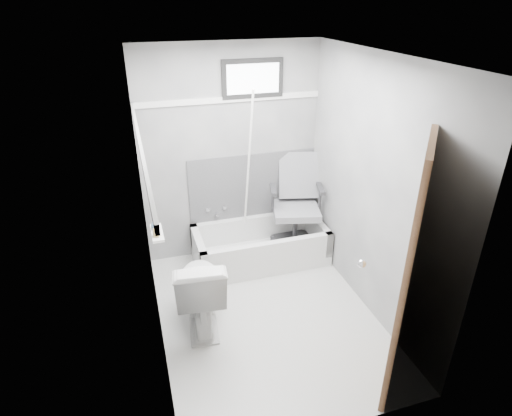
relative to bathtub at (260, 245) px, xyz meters
name	(u,v)px	position (x,y,z in m)	size (l,w,h in m)	color
floor	(266,315)	(-0.23, -0.93, -0.21)	(2.60, 2.60, 0.00)	silver
ceiling	(270,56)	(-0.23, -0.93, 2.19)	(2.60, 2.60, 0.00)	silver
wall_back	(231,155)	(-0.23, 0.37, 0.99)	(2.00, 0.02, 2.40)	slate
wall_front	(338,297)	(-0.23, -2.23, 0.99)	(2.00, 0.02, 2.40)	slate
wall_left	(148,221)	(-1.23, -0.93, 0.99)	(0.02, 2.60, 2.40)	slate
wall_right	(372,190)	(0.77, -0.93, 0.99)	(0.02, 2.60, 2.40)	slate
bathtub	(260,245)	(0.00, 0.00, 0.00)	(1.50, 0.70, 0.42)	silver
office_chair	(296,204)	(0.44, 0.04, 0.44)	(0.61, 0.61, 1.06)	slate
toilet	(200,289)	(-0.85, -0.85, 0.18)	(0.45, 0.80, 0.79)	white
door	(465,292)	(0.75, -2.21, 0.79)	(0.78, 0.78, 2.00)	#542D1F
window	(253,78)	(0.02, 0.36, 1.81)	(0.66, 0.04, 0.40)	black
backerboard	(253,186)	(0.02, 0.36, 0.59)	(1.50, 0.02, 0.78)	#4C4C4F
trim_back	(230,99)	(-0.23, 0.36, 1.61)	(2.00, 0.02, 0.06)	white
trim_left	(140,146)	(-1.22, -0.93, 1.61)	(0.02, 2.60, 0.06)	white
pole	(248,174)	(-0.10, 0.13, 0.84)	(0.02, 0.02, 1.95)	white
shelf	(157,233)	(-1.16, -0.60, 0.69)	(0.10, 0.32, 0.03)	white
soap_bottle_a	(156,231)	(-1.17, -0.68, 0.76)	(0.05, 0.05, 0.11)	#99834C
soap_bottle_b	(155,224)	(-1.17, -0.54, 0.75)	(0.07, 0.07, 0.09)	slate
faucet	(216,211)	(-0.43, 0.34, 0.34)	(0.26, 0.10, 0.16)	silver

